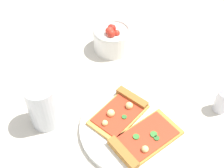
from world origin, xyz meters
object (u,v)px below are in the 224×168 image
pizza_slice_near (143,140)px  pizza_slice_far (121,111)px  salad_bowl (112,38)px  pepper_shaker (223,99)px  plate (133,128)px  soda_glass (43,106)px  paper_napkin (55,66)px

pizza_slice_near → pizza_slice_far: 0.09m
salad_bowl → pepper_shaker: salad_bowl is taller
plate → soda_glass: (-0.20, -0.08, 0.05)m
plate → soda_glass: 0.22m
plate → salad_bowl: size_ratio=2.31×
pizza_slice_near → pepper_shaker: (0.13, 0.19, 0.02)m
pizza_slice_near → paper_napkin: size_ratio=1.26×
pizza_slice_far → salad_bowl: 0.26m
pizza_slice_far → salad_bowl: salad_bowl is taller
paper_napkin → pepper_shaker: (0.46, 0.07, 0.03)m
soda_glass → pepper_shaker: 0.43m
soda_glass → pepper_shaker: bearing=33.0°
paper_napkin → pizza_slice_near: bearing=-19.9°
plate → pizza_slice_near: bearing=-39.7°
plate → pepper_shaker: bearing=44.0°
plate → soda_glass: soda_glass is taller
salad_bowl → pepper_shaker: (0.35, -0.08, -0.00)m
soda_glass → pepper_shaker: (0.36, 0.24, -0.02)m
pizza_slice_near → soda_glass: size_ratio=1.50×
pizza_slice_near → paper_napkin: 0.35m
pizza_slice_far → paper_napkin: (-0.25, 0.07, -0.02)m
plate → salad_bowl: bearing=127.9°
pizza_slice_near → pizza_slice_far: pizza_slice_far is taller
salad_bowl → soda_glass: bearing=-92.3°
pizza_slice_far → soda_glass: soda_glass is taller
plate → pepper_shaker: size_ratio=3.41×
soda_glass → paper_napkin: 0.20m
pizza_slice_near → soda_glass: (-0.23, -0.05, 0.04)m
soda_glass → pepper_shaker: size_ratio=1.59×
pizza_slice_far → pepper_shaker: size_ratio=2.05×
plate → paper_napkin: 0.30m
salad_bowl → pizza_slice_far: bearing=-56.7°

